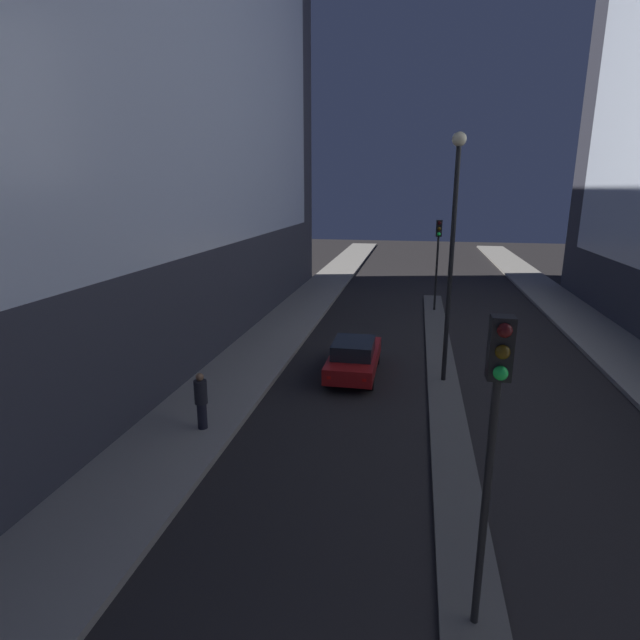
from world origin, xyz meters
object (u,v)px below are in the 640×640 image
(traffic_light_mid, at_px, (438,245))
(pedestrian_on_left_sidewalk, at_px, (201,400))
(traffic_light_near, at_px, (495,410))
(street_lamp, at_px, (453,229))
(car_left_lane, at_px, (354,357))

(traffic_light_mid, distance_m, pedestrian_on_left_sidewalk, 17.87)
(traffic_light_near, bearing_deg, traffic_light_mid, 90.00)
(traffic_light_mid, xyz_separation_m, street_lamp, (0.00, -10.95, 1.73))
(traffic_light_mid, bearing_deg, street_lamp, -90.00)
(traffic_light_near, height_order, street_lamp, street_lamp)
(car_left_lane, xyz_separation_m, pedestrian_on_left_sidewalk, (-3.67, -5.41, 0.33))
(traffic_light_mid, xyz_separation_m, pedestrian_on_left_sidewalk, (-6.94, -16.24, -2.73))
(pedestrian_on_left_sidewalk, bearing_deg, traffic_light_near, -37.47)
(traffic_light_near, bearing_deg, pedestrian_on_left_sidewalk, 142.53)
(traffic_light_near, bearing_deg, car_left_lane, 106.95)
(street_lamp, xyz_separation_m, car_left_lane, (-3.27, 0.12, -4.78))
(street_lamp, bearing_deg, traffic_light_mid, 90.00)
(traffic_light_near, height_order, traffic_light_mid, same)
(traffic_light_mid, relative_size, car_left_lane, 1.18)
(street_lamp, bearing_deg, car_left_lane, 177.93)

